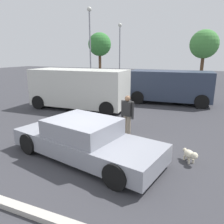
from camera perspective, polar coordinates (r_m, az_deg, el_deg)
ground_plane at (r=6.80m, az=-6.88°, el=-11.10°), size 80.00×80.00×0.00m
sedan_foreground at (r=6.47m, az=-7.12°, el=-7.26°), size 4.88×2.65×1.16m
dog at (r=6.60m, az=19.89°, el=-10.52°), size 0.45×0.53×0.39m
van_white at (r=12.24m, az=-8.59°, el=6.33°), size 5.38×2.32×2.18m
suv_dark at (r=14.00m, az=15.13°, el=6.68°), size 4.99×2.31×1.99m
pedestrian at (r=8.06m, az=4.07°, el=-0.05°), size 0.54×0.36×1.52m
parking_curb at (r=4.99m, az=-23.36°, el=-22.18°), size 6.50×0.20×0.12m
light_post_near at (r=27.31m, az=2.07°, el=17.96°), size 0.44×0.44×6.54m
light_post_mid at (r=22.56m, az=-5.85°, el=19.72°), size 0.44×0.44×7.35m
tree_back_left at (r=25.00m, az=23.10°, el=16.05°), size 2.88×2.88×5.44m
tree_back_center at (r=34.09m, az=-3.26°, el=17.30°), size 3.43×3.43×6.16m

